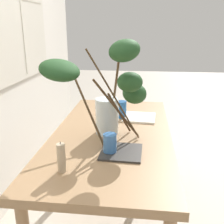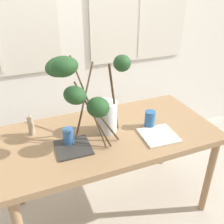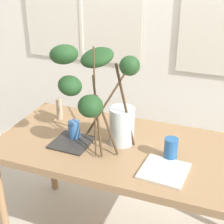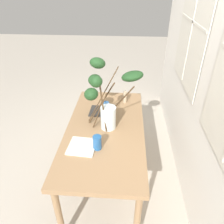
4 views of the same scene
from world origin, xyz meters
The scene contains 9 objects.
ground centered at (0.00, 0.00, 0.00)m, with size 14.00×14.00×0.00m, color #B7AD9E.
back_wall_with_windows centered at (0.00, 0.91, 1.42)m, with size 4.12×0.14×2.82m.
dining_table centered at (0.00, 0.00, 0.68)m, with size 1.53×0.77×0.75m.
vase_with_branches centered at (-0.15, 0.02, 1.08)m, with size 0.55×0.66×0.64m.
drinking_glass_blue_left centered at (-0.31, -0.02, 0.81)m, with size 0.07×0.07×0.11m, color #386BAD.
drinking_glass_blue_right centered at (0.30, -0.04, 0.82)m, with size 0.08×0.08×0.13m, color #235693.
plate_square_left centered at (-0.30, -0.09, 0.76)m, with size 0.23×0.23×0.01m, color #2D2B28.
plate_square_right centered at (0.30, -0.18, 0.76)m, with size 0.24×0.24×0.01m, color silver.
pillar_candle centered at (-0.52, 0.18, 0.83)m, with size 0.04×0.04×0.16m.
Camera 4 is at (1.71, 0.19, 2.04)m, focal length 34.45 mm.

